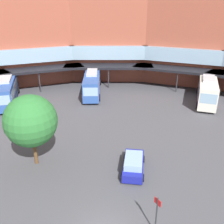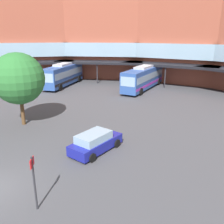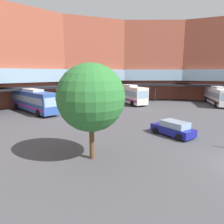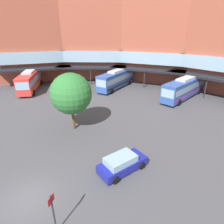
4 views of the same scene
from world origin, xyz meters
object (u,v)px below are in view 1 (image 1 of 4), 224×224
Objects in this scene: bus_1 at (207,89)px; bus_2 at (6,90)px; plaza_tree at (30,121)px; parked_car at (133,164)px; stop_sign_post at (156,212)px; bus_3 at (92,82)px.

bus_1 reaches higher than bus_2.
bus_2 is 1.64× the size of plaza_tree.
plaza_tree is at bearing 90.21° from parked_car.
plaza_tree is (-22.20, -16.56, 2.58)m from bus_1.
bus_1 is 27.32m from stop_sign_post.
bus_3 is 4.17× the size of stop_sign_post.
bus_2 is 31.14m from stop_sign_post.
bus_1 is at bearing 64.20° from stop_sign_post.
parked_car is (18.33, -17.64, -1.20)m from bus_2.
stop_sign_post reaches higher than parked_car.
plaza_tree is at bearing 142.06° from stop_sign_post.
plaza_tree is 2.35× the size of stop_sign_post.
bus_2 is 3.85× the size of stop_sign_post.
stop_sign_post is (19.28, -24.45, -0.13)m from bus_2.
stop_sign_post is at bearing -37.94° from plaza_tree.
parked_car is (5.37, -22.07, -1.16)m from bus_3.
plaza_tree is (8.97, -16.42, 2.62)m from bus_2.
bus_3 is at bearing 102.34° from stop_sign_post.
parked_car is 0.66× the size of plaza_tree.
parked_car is at bearing -7.46° from plaza_tree.
bus_2 is 0.92× the size of bus_3.
bus_3 is at bearing 79.16° from plaza_tree.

